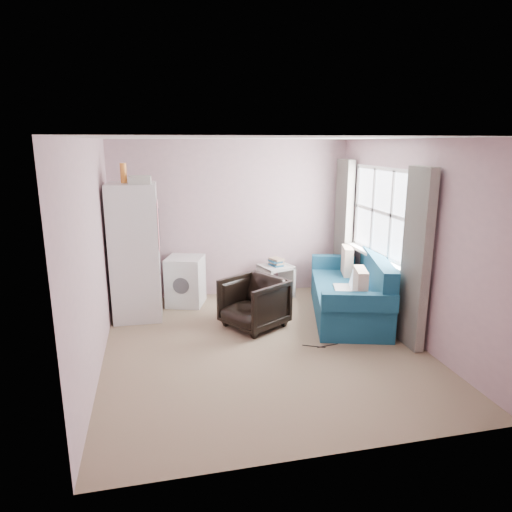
{
  "coord_description": "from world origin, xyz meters",
  "views": [
    {
      "loc": [
        -1.23,
        -5.07,
        2.46
      ],
      "look_at": [
        0.05,
        0.6,
        1.0
      ],
      "focal_mm": 32.0,
      "sensor_mm": 36.0,
      "label": 1
    }
  ],
  "objects_px": {
    "side_table": "(276,278)",
    "washing_machine": "(185,280)",
    "armchair": "(254,300)",
    "fridge": "(135,251)",
    "sofa": "(353,293)"
  },
  "relations": [
    {
      "from": "fridge",
      "to": "washing_machine",
      "type": "xyz_separation_m",
      "value": [
        0.7,
        0.39,
        -0.58
      ]
    },
    {
      "from": "washing_machine",
      "to": "sofa",
      "type": "bearing_deg",
      "value": -5.2
    },
    {
      "from": "washing_machine",
      "to": "side_table",
      "type": "distance_m",
      "value": 1.46
    },
    {
      "from": "armchair",
      "to": "fridge",
      "type": "bearing_deg",
      "value": -146.48
    },
    {
      "from": "armchair",
      "to": "fridge",
      "type": "xyz_separation_m",
      "value": [
        -1.54,
        0.73,
        0.6
      ]
    },
    {
      "from": "washing_machine",
      "to": "sofa",
      "type": "xyz_separation_m",
      "value": [
        2.32,
        -1.02,
        -0.05
      ]
    },
    {
      "from": "armchair",
      "to": "side_table",
      "type": "bearing_deg",
      "value": 120.81
    },
    {
      "from": "armchair",
      "to": "sofa",
      "type": "relative_size",
      "value": 0.34
    },
    {
      "from": "armchair",
      "to": "washing_machine",
      "type": "distance_m",
      "value": 1.39
    },
    {
      "from": "armchair",
      "to": "fridge",
      "type": "relative_size",
      "value": 0.34
    },
    {
      "from": "side_table",
      "to": "sofa",
      "type": "distance_m",
      "value": 1.38
    },
    {
      "from": "side_table",
      "to": "armchair",
      "type": "bearing_deg",
      "value": -117.92
    },
    {
      "from": "fridge",
      "to": "washing_machine",
      "type": "bearing_deg",
      "value": 30.42
    },
    {
      "from": "side_table",
      "to": "washing_machine",
      "type": "bearing_deg",
      "value": -177.64
    },
    {
      "from": "side_table",
      "to": "fridge",
      "type": "bearing_deg",
      "value": -168.36
    }
  ]
}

